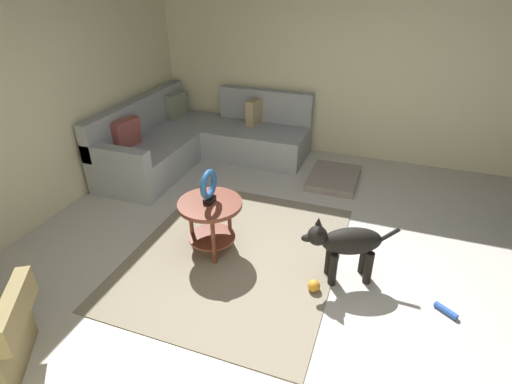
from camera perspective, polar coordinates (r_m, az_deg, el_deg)
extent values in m
cube|color=beige|center=(3.71, 6.56, -12.93)|extent=(6.00, 6.00, 0.10)
cube|color=beige|center=(4.53, -31.99, 11.16)|extent=(6.00, 0.12, 2.70)
cube|color=beige|center=(5.77, 14.82, 17.65)|extent=(0.12, 6.00, 2.70)
cube|color=gray|center=(3.94, -2.87, -8.70)|extent=(2.30, 1.90, 0.01)
cube|color=#9EA3A8|center=(5.76, -12.77, 5.93)|extent=(2.20, 0.85, 0.42)
cube|color=#9EA3A8|center=(5.80, -16.29, 10.30)|extent=(2.20, 0.14, 0.46)
cube|color=#9EA3A8|center=(5.86, 0.20, 7.07)|extent=(0.85, 1.40, 0.42)
cube|color=#9EA3A8|center=(6.02, 1.36, 12.15)|extent=(0.14, 1.40, 0.46)
cube|color=#9EA3A8|center=(4.89, -19.32, 4.72)|extent=(0.16, 0.85, 0.22)
cube|color=gray|center=(6.33, -11.22, 11.91)|extent=(0.39, 0.19, 0.39)
cube|color=#994C47|center=(5.36, -17.86, 7.82)|extent=(0.40, 0.21, 0.39)
cube|color=tan|center=(5.94, -0.05, 11.30)|extent=(0.40, 0.19, 0.38)
cube|color=olive|center=(3.11, -31.04, -14.08)|extent=(0.56, 0.40, 0.22)
cylinder|color=brown|center=(3.73, -6.55, -1.71)|extent=(0.60, 0.60, 0.04)
cylinder|color=brown|center=(3.94, -6.25, -6.32)|extent=(0.45, 0.45, 0.02)
cylinder|color=brown|center=(3.97, -9.15, -4.49)|extent=(0.04, 0.04, 0.50)
cylinder|color=brown|center=(3.70, -6.05, -6.99)|extent=(0.04, 0.04, 0.50)
cylinder|color=brown|center=(3.98, -3.77, -4.00)|extent=(0.04, 0.04, 0.50)
cube|color=black|center=(3.71, -6.59, -1.11)|extent=(0.12, 0.08, 0.05)
torus|color=#265999|center=(3.63, -6.73, 1.11)|extent=(0.28, 0.06, 0.28)
cube|color=gray|center=(5.29, 10.97, 1.96)|extent=(0.80, 0.60, 0.09)
cylinder|color=black|center=(3.58, 10.85, -10.76)|extent=(0.07, 0.07, 0.32)
cylinder|color=black|center=(3.68, 10.32, -9.37)|extent=(0.07, 0.07, 0.32)
cylinder|color=black|center=(3.66, 15.65, -10.32)|extent=(0.07, 0.07, 0.32)
cylinder|color=black|center=(3.77, 14.99, -8.98)|extent=(0.07, 0.07, 0.32)
ellipsoid|color=black|center=(3.52, 13.42, -6.77)|extent=(0.41, 0.56, 0.24)
sphere|color=black|center=(3.41, 8.70, -6.13)|extent=(0.17, 0.17, 0.17)
ellipsoid|color=black|center=(3.40, 7.41, -6.48)|extent=(0.11, 0.14, 0.07)
cone|color=black|center=(3.31, 9.18, -4.95)|extent=(0.06, 0.06, 0.07)
cone|color=black|center=(3.38, 8.86, -4.09)|extent=(0.06, 0.06, 0.07)
cylinder|color=black|center=(3.60, 18.23, -5.89)|extent=(0.11, 0.20, 0.16)
sphere|color=orange|center=(3.56, 8.21, -13.03)|extent=(0.11, 0.11, 0.11)
cylinder|color=blue|center=(3.69, 25.32, -14.93)|extent=(0.15, 0.19, 0.05)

